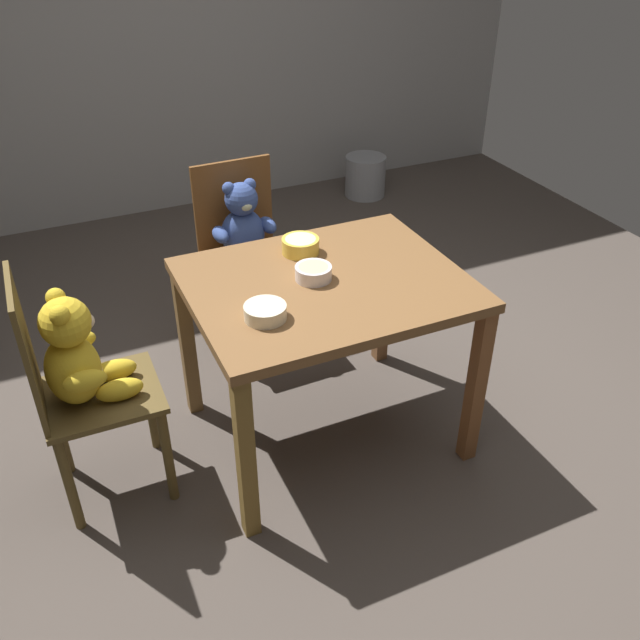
{
  "coord_description": "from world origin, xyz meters",
  "views": [
    {
      "loc": [
        -0.91,
        -1.95,
        1.97
      ],
      "look_at": [
        0.0,
        0.05,
        0.53
      ],
      "focal_mm": 38.44,
      "sensor_mm": 36.0,
      "label": 1
    }
  ],
  "objects_px": {
    "dining_table": "(326,303)",
    "teddy_chair_far_center": "(244,237)",
    "teddy_chair_near_left": "(78,368)",
    "porridge_bowl_yellow_far_center": "(302,245)",
    "metal_pail": "(365,176)",
    "porridge_bowl_cream_near_left": "(265,312)",
    "porridge_bowl_white_center": "(313,273)"
  },
  "relations": [
    {
      "from": "porridge_bowl_cream_near_left",
      "to": "metal_pail",
      "type": "height_order",
      "value": "porridge_bowl_cream_near_left"
    },
    {
      "from": "dining_table",
      "to": "porridge_bowl_cream_near_left",
      "type": "bearing_deg",
      "value": -152.77
    },
    {
      "from": "dining_table",
      "to": "teddy_chair_near_left",
      "type": "bearing_deg",
      "value": 176.44
    },
    {
      "from": "dining_table",
      "to": "teddy_chair_near_left",
      "type": "xyz_separation_m",
      "value": [
        -0.89,
        0.06,
        -0.06
      ]
    },
    {
      "from": "porridge_bowl_cream_near_left",
      "to": "metal_pail",
      "type": "relative_size",
      "value": 0.5
    },
    {
      "from": "porridge_bowl_cream_near_left",
      "to": "metal_pail",
      "type": "xyz_separation_m",
      "value": [
        1.6,
        2.3,
        -0.61
      ]
    },
    {
      "from": "dining_table",
      "to": "metal_pail",
      "type": "bearing_deg",
      "value": 58.66
    },
    {
      "from": "teddy_chair_far_center",
      "to": "porridge_bowl_yellow_far_center",
      "type": "relative_size",
      "value": 6.06
    },
    {
      "from": "porridge_bowl_cream_near_left",
      "to": "porridge_bowl_white_center",
      "type": "xyz_separation_m",
      "value": [
        0.25,
        0.17,
        0.0
      ]
    },
    {
      "from": "porridge_bowl_white_center",
      "to": "porridge_bowl_cream_near_left",
      "type": "bearing_deg",
      "value": -145.41
    },
    {
      "from": "teddy_chair_far_center",
      "to": "porridge_bowl_cream_near_left",
      "type": "height_order",
      "value": "teddy_chair_far_center"
    },
    {
      "from": "teddy_chair_near_left",
      "to": "porridge_bowl_cream_near_left",
      "type": "height_order",
      "value": "teddy_chair_near_left"
    },
    {
      "from": "teddy_chair_far_center",
      "to": "porridge_bowl_yellow_far_center",
      "type": "xyz_separation_m",
      "value": [
        0.05,
        -0.56,
        0.21
      ]
    },
    {
      "from": "teddy_chair_near_left",
      "to": "teddy_chair_far_center",
      "type": "height_order",
      "value": "teddy_chair_near_left"
    },
    {
      "from": "teddy_chair_far_center",
      "to": "porridge_bowl_cream_near_left",
      "type": "relative_size",
      "value": 6.16
    },
    {
      "from": "porridge_bowl_yellow_far_center",
      "to": "metal_pail",
      "type": "height_order",
      "value": "porridge_bowl_yellow_far_center"
    },
    {
      "from": "dining_table",
      "to": "porridge_bowl_cream_near_left",
      "type": "distance_m",
      "value": 0.35
    },
    {
      "from": "porridge_bowl_yellow_far_center",
      "to": "metal_pail",
      "type": "relative_size",
      "value": 0.5
    },
    {
      "from": "porridge_bowl_cream_near_left",
      "to": "teddy_chair_far_center",
      "type": "bearing_deg",
      "value": 75.67
    },
    {
      "from": "teddy_chair_far_center",
      "to": "porridge_bowl_yellow_far_center",
      "type": "distance_m",
      "value": 0.6
    },
    {
      "from": "teddy_chair_far_center",
      "to": "porridge_bowl_yellow_far_center",
      "type": "height_order",
      "value": "teddy_chair_far_center"
    },
    {
      "from": "dining_table",
      "to": "metal_pail",
      "type": "height_order",
      "value": "dining_table"
    },
    {
      "from": "dining_table",
      "to": "porridge_bowl_white_center",
      "type": "bearing_deg",
      "value": 147.02
    },
    {
      "from": "dining_table",
      "to": "porridge_bowl_yellow_far_center",
      "type": "height_order",
      "value": "porridge_bowl_yellow_far_center"
    },
    {
      "from": "dining_table",
      "to": "porridge_bowl_white_center",
      "type": "height_order",
      "value": "porridge_bowl_white_center"
    },
    {
      "from": "teddy_chair_near_left",
      "to": "porridge_bowl_yellow_far_center",
      "type": "xyz_separation_m",
      "value": [
        0.9,
        0.18,
        0.19
      ]
    },
    {
      "from": "dining_table",
      "to": "teddy_chair_far_center",
      "type": "height_order",
      "value": "teddy_chair_far_center"
    },
    {
      "from": "teddy_chair_near_left",
      "to": "metal_pail",
      "type": "relative_size",
      "value": 3.24
    },
    {
      "from": "porridge_bowl_cream_near_left",
      "to": "porridge_bowl_white_center",
      "type": "bearing_deg",
      "value": 34.59
    },
    {
      "from": "porridge_bowl_yellow_far_center",
      "to": "porridge_bowl_white_center",
      "type": "distance_m",
      "value": 0.21
    },
    {
      "from": "teddy_chair_near_left",
      "to": "metal_pail",
      "type": "height_order",
      "value": "teddy_chair_near_left"
    },
    {
      "from": "teddy_chair_near_left",
      "to": "metal_pail",
      "type": "bearing_deg",
      "value": 44.18
    }
  ]
}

